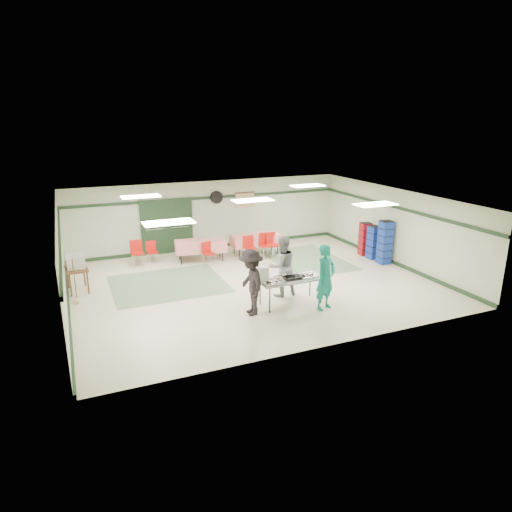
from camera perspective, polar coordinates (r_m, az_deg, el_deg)
name	(u,v)px	position (r m, az deg, el deg)	size (l,w,h in m)	color
floor	(253,283)	(14.57, -0.40, -3.45)	(11.00, 11.00, 0.00)	beige
ceiling	(253,200)	(13.86, -0.43, 7.07)	(11.00, 11.00, 0.00)	silver
wall_back	(209,215)	(18.28, -5.84, 5.12)	(11.00, 11.00, 0.00)	beige
wall_front	(330,292)	(10.35, 9.19, -4.45)	(11.00, 11.00, 0.00)	beige
wall_left	(62,264)	(13.16, -23.13, -0.93)	(9.00, 9.00, 0.00)	beige
wall_right	(395,227)	(16.97, 17.04, 3.52)	(9.00, 9.00, 0.00)	beige
trim_back	(209,198)	(18.12, -5.88, 7.27)	(11.00, 0.06, 0.10)	#1C341D
baseboard_back	(211,246)	(18.56, -5.70, 1.20)	(11.00, 0.06, 0.12)	#1C341D
trim_left	(60,238)	(12.98, -23.35, 2.03)	(9.00, 0.06, 0.10)	#1C341D
baseboard_left	(69,309)	(13.59, -22.37, -6.10)	(9.00, 0.06, 0.12)	#1C341D
trim_right	(397,207)	(16.81, 17.17, 5.83)	(9.00, 0.06, 0.10)	#1C341D
baseboard_right	(392,261)	(17.28, 16.60, -0.64)	(9.00, 0.06, 0.12)	#1C341D
green_patch_a	(168,284)	(14.79, -10.91, -3.44)	(3.50, 3.00, 0.01)	gray
green_patch_b	(307,260)	(17.01, 6.39, -0.50)	(2.50, 3.50, 0.01)	gray
double_door_left	(155,228)	(17.79, -12.55, 3.47)	(0.90, 0.06, 2.10)	gray
double_door_right	(179,225)	(17.97, -9.57, 3.78)	(0.90, 0.06, 2.10)	gray
door_frame	(167,227)	(17.85, -11.06, 3.61)	(2.00, 0.03, 2.15)	#1C341D
wall_fan	(217,197)	(18.18, -4.94, 7.33)	(0.50, 0.50, 0.10)	black
scroll_banner	(245,200)	(18.61, -1.39, 6.99)	(0.80, 0.02, 0.60)	tan
serving_table	(291,280)	(12.82, 4.41, -3.01)	(1.90, 0.82, 0.76)	#9D9D98
sheet_tray_right	(307,276)	(13.01, 6.39, -2.51)	(0.54, 0.41, 0.02)	silver
sheet_tray_mid	(287,278)	(12.82, 3.87, -2.73)	(0.60, 0.45, 0.02)	silver
sheet_tray_left	(273,282)	(12.46, 2.19, -3.30)	(0.62, 0.47, 0.02)	silver
baking_pan	(292,278)	(12.77, 4.53, -2.70)	(0.50, 0.31, 0.08)	black
foam_box_stack	(263,274)	(12.42, 0.91, -2.32)	(0.24, 0.22, 0.45)	white
volunteer_teal	(326,277)	(12.55, 8.69, -2.65)	(0.67, 0.44, 1.83)	#13857B
volunteer_grey	(282,266)	(13.36, 3.26, -1.27)	(0.88, 0.69, 1.82)	gray
volunteer_dark	(251,282)	(12.07, -0.62, -3.32)	(1.16, 0.67, 1.80)	black
dining_table_a	(256,240)	(17.53, -0.01, 2.07)	(1.92, 0.92, 0.77)	red
dining_table_b	(201,246)	(16.83, -6.93, 1.30)	(1.92, 1.07, 0.77)	red
chair_a	(265,243)	(17.09, 1.17, 1.69)	(0.45, 0.45, 0.93)	#B4140E
chair_b	(249,245)	(16.85, -0.87, 1.37)	(0.42, 0.42, 0.89)	#B4140E
chair_c	(272,242)	(17.21, 2.06, 1.76)	(0.54, 0.54, 0.92)	#B4140E
chair_d	(208,251)	(16.34, -6.04, 0.63)	(0.48, 0.48, 0.83)	#B4140E
chair_loose_a	(152,250)	(16.94, -12.92, 0.79)	(0.39, 0.39, 0.79)	#B4140E
chair_loose_b	(137,250)	(16.66, -14.67, 0.70)	(0.45, 0.45, 0.93)	#B4140E
crate_stack_blue_a	(385,242)	(16.94, 15.81, 1.64)	(0.40, 0.40, 1.58)	#19399A
crate_stack_red	(365,239)	(17.86, 13.48, 2.08)	(0.39, 0.39, 1.26)	maroon
crate_stack_blue_b	(374,243)	(17.47, 14.48, 1.64)	(0.38, 0.38, 1.25)	#19399A
printer_table	(76,271)	(14.78, -21.53, -1.72)	(0.68, 0.99, 0.74)	brown
office_printer	(75,261)	(14.67, -21.66, -0.64)	(0.52, 0.45, 0.41)	beige
broom	(75,280)	(13.88, -21.73, -2.81)	(0.03, 0.03, 1.31)	brown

